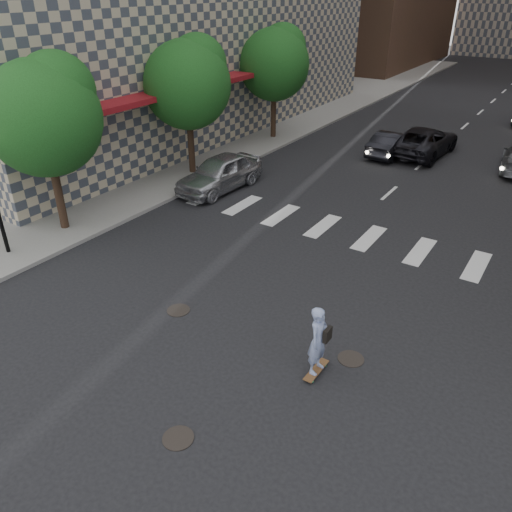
{
  "coord_description": "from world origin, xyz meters",
  "views": [
    {
      "loc": [
        6.8,
        -7.96,
        8.75
      ],
      "look_at": [
        -0.61,
        3.39,
        1.3
      ],
      "focal_mm": 35.0,
      "sensor_mm": 36.0,
      "label": 1
    }
  ],
  "objects": [
    {
      "name": "traffic_car_a",
      "position": [
        -2.0,
        19.69,
        0.69
      ],
      "size": [
        1.7,
        4.27,
        1.38
      ],
      "primitive_type": "imported",
      "rotation": [
        0.0,
        0.0,
        3.08
      ],
      "color": "black",
      "rests_on": "ground"
    },
    {
      "name": "silver_sedan",
      "position": [
        -7.0,
        10.04,
        0.82
      ],
      "size": [
        2.26,
        4.95,
        1.65
      ],
      "primitive_type": "imported",
      "rotation": [
        0.0,
        0.0,
        -0.07
      ],
      "color": "#AEAFB5",
      "rests_on": "ground"
    },
    {
      "name": "traffic_car_c",
      "position": [
        -0.55,
        20.87,
        0.79
      ],
      "size": [
        2.95,
        5.81,
        1.57
      ],
      "primitive_type": "imported",
      "rotation": [
        0.0,
        0.0,
        3.08
      ],
      "color": "black",
      "rests_on": "ground"
    },
    {
      "name": "manhole_c",
      "position": [
        3.3,
        2.0,
        0.01
      ],
      "size": [
        0.7,
        0.7,
        0.02
      ],
      "primitive_type": "cylinder",
      "color": "black",
      "rests_on": "ground"
    },
    {
      "name": "ground",
      "position": [
        0.0,
        0.0,
        0.0
      ],
      "size": [
        160.0,
        160.0,
        0.0
      ],
      "primitive_type": "plane",
      "color": "black",
      "rests_on": "ground"
    },
    {
      "name": "manhole_a",
      "position": [
        1.2,
        -2.5,
        0.01
      ],
      "size": [
        0.7,
        0.7,
        0.02
      ],
      "primitive_type": "cylinder",
      "color": "black",
      "rests_on": "ground"
    },
    {
      "name": "tree_a",
      "position": [
        -9.45,
        3.14,
        4.65
      ],
      "size": [
        4.2,
        4.2,
        6.6
      ],
      "color": "#382619",
      "rests_on": "sidewalk_left"
    },
    {
      "name": "tree_c",
      "position": [
        -9.45,
        19.14,
        4.65
      ],
      "size": [
        4.2,
        4.2,
        6.6
      ],
      "color": "#382619",
      "rests_on": "sidewalk_left"
    },
    {
      "name": "manhole_b",
      "position": [
        -2.0,
        1.2,
        0.01
      ],
      "size": [
        0.7,
        0.7,
        0.02
      ],
      "primitive_type": "cylinder",
      "color": "black",
      "rests_on": "ground"
    },
    {
      "name": "tree_b",
      "position": [
        -9.45,
        11.14,
        4.65
      ],
      "size": [
        4.2,
        4.2,
        6.6
      ],
      "color": "#382619",
      "rests_on": "sidewalk_left"
    },
    {
      "name": "sidewalk_left",
      "position": [
        -14.5,
        20.0,
        0.07
      ],
      "size": [
        13.0,
        80.0,
        0.15
      ],
      "primitive_type": "cube",
      "color": "gray",
      "rests_on": "ground"
    },
    {
      "name": "skateboarder",
      "position": [
        2.78,
        1.02,
        1.03
      ],
      "size": [
        0.48,
        1.0,
        1.97
      ],
      "rotation": [
        0.0,
        0.0,
        -0.01
      ],
      "color": "brown",
      "rests_on": "ground"
    }
  ]
}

